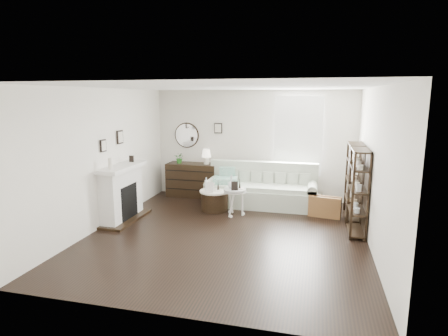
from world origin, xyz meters
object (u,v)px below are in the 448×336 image
(drum_table, at_px, (214,200))
(dresser, at_px, (193,180))
(sofa, at_px, (261,191))
(pedestal_table, at_px, (235,191))

(drum_table, bearing_deg, dresser, 129.41)
(drum_table, bearing_deg, sofa, 35.25)
(sofa, distance_m, dresser, 1.88)
(dresser, relative_size, pedestal_table, 2.16)
(sofa, relative_size, dresser, 2.00)
(drum_table, xyz_separation_m, pedestal_table, (0.53, -0.26, 0.31))
(pedestal_table, bearing_deg, dresser, 136.60)
(dresser, relative_size, drum_table, 1.93)
(sofa, bearing_deg, dresser, 168.04)
(dresser, bearing_deg, sofa, -11.96)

